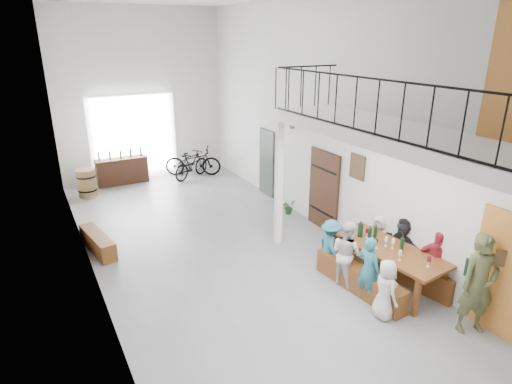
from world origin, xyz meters
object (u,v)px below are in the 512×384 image
side_bench (98,243)px  serving_counter (122,171)px  host_standing (478,284)px  tasting_table (388,252)px  oak_barrel (87,183)px  bicycle_near (193,161)px  bench_inner (359,280)px

side_bench → serving_counter: (1.56, 4.53, 0.22)m
serving_counter → host_standing: 10.92m
tasting_table → serving_counter: bearing=104.6°
oak_barrel → host_standing: size_ratio=0.49×
serving_counter → bicycle_near: size_ratio=0.85×
tasting_table → bench_inner: tasting_table is taller
serving_counter → host_standing: (3.36, -10.38, 0.44)m
serving_counter → side_bench: bearing=-108.1°
tasting_table → host_standing: 1.74m
side_bench → bench_inner: bearing=-44.9°
bench_inner → bicycle_near: (-0.17, 8.31, 0.27)m
bench_inner → serving_counter: (-2.52, 8.60, 0.19)m
tasting_table → bicycle_near: (-0.80, 8.37, -0.20)m
side_bench → oak_barrel: (0.36, 3.84, 0.21)m
side_bench → serving_counter: serving_counter is taller
bench_inner → tasting_table: bearing=-9.7°
host_standing → bicycle_near: bearing=115.6°
bicycle_near → oak_barrel: bearing=124.0°
host_standing → serving_counter: bearing=127.8°
tasting_table → host_standing: bearing=-88.1°
bench_inner → side_bench: bench_inner is taller
side_bench → host_standing: bearing=-49.9°
tasting_table → side_bench: (-4.70, 4.13, -0.50)m
serving_counter → bicycle_near: bearing=-6.3°
side_bench → host_standing: 7.67m
oak_barrel → bench_inner: bearing=-64.8°
side_bench → serving_counter: bearing=71.1°
bench_inner → host_standing: 2.06m
oak_barrel → host_standing: host_standing is taller
oak_barrel → bicycle_near: bearing=6.4°
oak_barrel → bicycle_near: bicycle_near is taller
host_standing → bench_inner: bearing=135.2°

